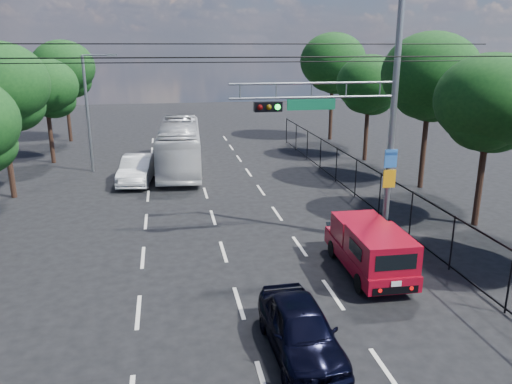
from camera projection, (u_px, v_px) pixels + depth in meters
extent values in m
cube|color=beige|center=(138.00, 312.00, 14.70)|extent=(0.12, 2.00, 0.01)
cube|color=beige|center=(143.00, 257.00, 18.47)|extent=(0.12, 2.00, 0.01)
cube|color=beige|center=(146.00, 221.00, 22.24)|extent=(0.12, 2.00, 0.01)
cube|color=beige|center=(148.00, 196.00, 26.02)|extent=(0.12, 2.00, 0.01)
cube|color=beige|center=(150.00, 177.00, 29.79)|extent=(0.12, 2.00, 0.01)
cube|color=beige|center=(151.00, 162.00, 33.57)|extent=(0.12, 2.00, 0.01)
cube|color=beige|center=(152.00, 150.00, 37.34)|extent=(0.12, 2.00, 0.01)
cube|color=beige|center=(153.00, 141.00, 41.11)|extent=(0.12, 2.00, 0.01)
cube|color=beige|center=(239.00, 303.00, 15.22)|extent=(0.12, 2.00, 0.01)
cube|color=beige|center=(223.00, 252.00, 18.99)|extent=(0.12, 2.00, 0.01)
cube|color=beige|center=(213.00, 217.00, 22.76)|extent=(0.12, 2.00, 0.01)
cube|color=beige|center=(206.00, 193.00, 26.54)|extent=(0.12, 2.00, 0.01)
cube|color=beige|center=(200.00, 175.00, 30.31)|extent=(0.12, 2.00, 0.01)
cube|color=beige|center=(196.00, 160.00, 34.08)|extent=(0.12, 2.00, 0.01)
cube|color=beige|center=(192.00, 149.00, 37.86)|extent=(0.12, 2.00, 0.01)
cube|color=beige|center=(189.00, 139.00, 41.63)|extent=(0.12, 2.00, 0.01)
cube|color=beige|center=(387.00, 373.00, 11.96)|extent=(0.12, 2.00, 0.01)
cube|color=beige|center=(333.00, 294.00, 15.73)|extent=(0.12, 2.00, 0.01)
cube|color=beige|center=(299.00, 246.00, 19.51)|extent=(0.12, 2.00, 0.01)
cube|color=beige|center=(277.00, 213.00, 23.28)|extent=(0.12, 2.00, 0.01)
cube|color=beige|center=(261.00, 190.00, 27.06)|extent=(0.12, 2.00, 0.01)
cube|color=beige|center=(249.00, 172.00, 30.83)|extent=(0.12, 2.00, 0.01)
cube|color=beige|center=(239.00, 158.00, 34.60)|extent=(0.12, 2.00, 0.01)
cube|color=beige|center=(231.00, 147.00, 38.38)|extent=(0.12, 2.00, 0.01)
cube|color=beige|center=(225.00, 138.00, 42.15)|extent=(0.12, 2.00, 0.01)
cylinder|color=slate|center=(392.00, 123.00, 18.77)|extent=(0.24, 0.24, 9.50)
cylinder|color=slate|center=(315.00, 83.00, 17.81)|extent=(6.20, 0.08, 0.08)
cylinder|color=slate|center=(314.00, 97.00, 17.95)|extent=(6.20, 0.08, 0.08)
cube|color=black|center=(268.00, 107.00, 17.74)|extent=(1.00, 0.28, 0.35)
sphere|color=#3F0505|center=(260.00, 107.00, 17.55)|extent=(0.20, 0.20, 0.20)
sphere|color=#4C3805|center=(269.00, 107.00, 17.60)|extent=(0.20, 0.20, 0.20)
sphere|color=#0CE533|center=(278.00, 107.00, 17.66)|extent=(0.20, 0.20, 0.20)
cube|color=#0C5636|center=(311.00, 104.00, 18.01)|extent=(1.80, 0.05, 0.40)
cube|color=blue|center=(391.00, 159.00, 19.02)|extent=(0.50, 0.04, 0.70)
cube|color=orange|center=(389.00, 179.00, 19.25)|extent=(0.50, 0.04, 0.70)
cylinder|color=slate|center=(380.00, 89.00, 18.32)|extent=(0.05, 0.05, 0.50)
cylinder|color=slate|center=(346.00, 90.00, 18.09)|extent=(0.05, 0.05, 0.50)
cylinder|color=slate|center=(312.00, 90.00, 17.87)|extent=(0.05, 0.05, 0.50)
cylinder|color=slate|center=(276.00, 91.00, 17.64)|extent=(0.05, 0.05, 0.50)
cylinder|color=slate|center=(240.00, 91.00, 17.42)|extent=(0.05, 0.05, 0.50)
cylinder|color=slate|center=(88.00, 115.00, 30.08)|extent=(0.18, 0.18, 7.00)
cylinder|color=slate|center=(96.00, 55.00, 29.23)|extent=(1.60, 0.09, 0.09)
cube|color=slate|center=(112.00, 55.00, 29.39)|extent=(0.60, 0.22, 0.15)
cylinder|color=black|center=(227.00, 57.00, 15.07)|extent=(22.00, 0.04, 0.04)
cylinder|color=black|center=(215.00, 44.00, 18.26)|extent=(22.00, 0.04, 0.04)
cylinder|color=black|center=(211.00, 62.00, 19.87)|extent=(22.00, 0.04, 0.04)
cube|color=black|center=(373.00, 169.00, 23.53)|extent=(0.04, 34.00, 0.06)
cube|color=black|center=(370.00, 205.00, 24.04)|extent=(0.04, 34.00, 0.06)
cylinder|color=black|center=(509.00, 282.00, 14.36)|extent=(0.06, 0.06, 2.00)
cylinder|color=black|center=(452.00, 243.00, 17.19)|extent=(0.06, 0.06, 2.00)
cylinder|color=black|center=(411.00, 215.00, 20.02)|extent=(0.06, 0.06, 2.00)
cylinder|color=black|center=(380.00, 194.00, 22.85)|extent=(0.06, 0.06, 2.00)
cylinder|color=black|center=(356.00, 178.00, 25.68)|extent=(0.06, 0.06, 2.00)
cylinder|color=black|center=(336.00, 165.00, 28.52)|extent=(0.06, 0.06, 2.00)
cylinder|color=black|center=(321.00, 154.00, 31.35)|extent=(0.06, 0.06, 2.00)
cylinder|color=black|center=(307.00, 145.00, 34.18)|extent=(0.06, 0.06, 2.00)
cylinder|color=black|center=(296.00, 137.00, 37.01)|extent=(0.06, 0.06, 2.00)
cylinder|color=black|center=(286.00, 131.00, 39.84)|extent=(0.06, 0.06, 2.00)
cylinder|color=black|center=(480.00, 178.00, 21.28)|extent=(0.28, 0.28, 4.20)
ellipsoid|color=black|center=(491.00, 100.00, 20.35)|extent=(4.50, 4.50, 3.83)
ellipsoid|color=black|center=(491.00, 124.00, 21.00)|extent=(3.00, 3.00, 2.40)
ellipsoid|color=black|center=(483.00, 123.00, 20.35)|extent=(2.85, 2.85, 2.28)
cylinder|color=black|center=(424.00, 145.00, 26.97)|extent=(0.28, 0.28, 4.76)
ellipsoid|color=black|center=(431.00, 74.00, 25.91)|extent=(5.10, 5.10, 4.33)
ellipsoid|color=black|center=(433.00, 96.00, 26.60)|extent=(3.40, 3.40, 2.72)
ellipsoid|color=black|center=(425.00, 94.00, 25.95)|extent=(3.23, 3.23, 2.58)
cylinder|color=black|center=(366.00, 131.00, 33.60)|extent=(0.28, 0.28, 4.03)
ellipsoid|color=black|center=(369.00, 83.00, 32.71)|extent=(4.32, 4.32, 3.67)
ellipsoid|color=black|center=(372.00, 98.00, 33.35)|extent=(2.88, 2.88, 2.30)
ellipsoid|color=black|center=(365.00, 97.00, 32.70)|extent=(2.74, 2.74, 2.19)
cylinder|color=black|center=(331.00, 110.00, 41.06)|extent=(0.28, 0.28, 4.93)
ellipsoid|color=black|center=(333.00, 61.00, 39.97)|extent=(5.28, 5.28, 4.49)
ellipsoid|color=black|center=(336.00, 77.00, 40.67)|extent=(3.52, 3.52, 2.82)
ellipsoid|color=black|center=(329.00, 75.00, 40.01)|extent=(3.34, 3.34, 2.68)
cylinder|color=black|center=(8.00, 155.00, 25.15)|extent=(0.28, 0.28, 4.48)
ellipsoid|color=black|center=(12.00, 106.00, 24.83)|extent=(3.20, 3.20, 2.56)
cylinder|color=black|center=(51.00, 134.00, 32.85)|extent=(0.28, 0.28, 3.92)
ellipsoid|color=black|center=(45.00, 86.00, 31.98)|extent=(4.20, 4.20, 3.57)
ellipsoid|color=black|center=(54.00, 101.00, 32.61)|extent=(2.80, 2.80, 2.24)
ellipsoid|color=black|center=(40.00, 100.00, 31.97)|extent=(2.66, 2.66, 2.13)
cylinder|color=black|center=(68.00, 113.00, 40.27)|extent=(0.28, 0.28, 4.59)
ellipsoid|color=black|center=(63.00, 67.00, 39.25)|extent=(4.92, 4.92, 4.18)
ellipsoid|color=black|center=(71.00, 82.00, 39.92)|extent=(3.28, 3.28, 2.62)
ellipsoid|color=black|center=(59.00, 80.00, 39.28)|extent=(3.12, 3.12, 2.49)
cylinder|color=black|center=(333.00, 249.00, 18.43)|extent=(0.25, 0.64, 0.64)
cylinder|color=black|center=(373.00, 246.00, 18.67)|extent=(0.25, 0.64, 0.64)
cylinder|color=black|center=(361.00, 283.00, 15.76)|extent=(0.25, 0.64, 0.64)
cylinder|color=black|center=(407.00, 280.00, 15.99)|extent=(0.25, 0.64, 0.64)
cube|color=maroon|center=(368.00, 257.00, 17.14)|extent=(1.84, 4.59, 0.51)
cube|color=maroon|center=(348.00, 233.00, 19.06)|extent=(1.70, 0.54, 0.50)
cube|color=black|center=(346.00, 226.00, 19.23)|extent=(1.56, 0.40, 0.28)
cube|color=maroon|center=(358.00, 228.00, 17.95)|extent=(1.67, 1.45, 0.86)
cube|color=black|center=(365.00, 234.00, 17.29)|extent=(1.41, 0.08, 0.50)
cube|color=maroon|center=(381.00, 248.00, 15.99)|extent=(1.75, 2.36, 0.96)
cube|color=black|center=(406.00, 246.00, 16.11)|extent=(0.06, 1.09, 0.41)
cube|color=black|center=(355.00, 249.00, 15.85)|extent=(0.06, 1.09, 0.41)
cube|color=black|center=(396.00, 262.00, 14.89)|extent=(1.32, 0.08, 0.50)
cube|color=black|center=(395.00, 290.00, 15.03)|extent=(1.46, 0.11, 0.24)
cube|color=silver|center=(396.00, 284.00, 14.94)|extent=(0.32, 0.04, 0.16)
imported|color=black|center=(301.00, 329.00, 12.55)|extent=(1.70, 4.04, 1.37)
imported|color=silver|center=(180.00, 146.00, 31.32)|extent=(3.01, 10.62, 2.93)
imported|color=white|center=(137.00, 169.00, 28.42)|extent=(2.20, 4.82, 1.53)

